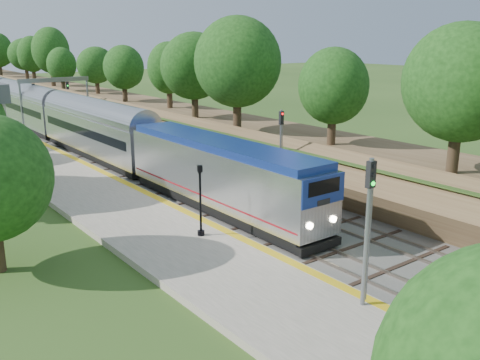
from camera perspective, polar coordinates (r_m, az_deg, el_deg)
ground at (r=23.72m, az=23.68°, el=-13.79°), size 320.00×320.00×0.00m
trackbed at (r=73.29m, az=-20.46°, el=5.61°), size 9.50×170.00×0.28m
platform at (r=30.78m, az=-8.59°, el=-5.55°), size 6.40×68.00×0.38m
yellow_stripe at (r=32.08m, az=-4.14°, el=-4.18°), size 0.55×68.00×0.01m
embankment at (r=75.84m, az=-14.53°, el=7.81°), size 10.64×170.00×11.70m
signal_gantry at (r=68.12m, az=-19.17°, el=9.11°), size 8.40×0.38×6.20m
trees_behind_platform at (r=31.71m, az=-22.55°, el=2.24°), size 7.82×53.32×7.21m
lamppost_far at (r=29.00m, az=-4.24°, el=-2.63°), size 0.39×0.39×3.95m
signal_platform at (r=21.43m, az=13.50°, el=-3.88°), size 0.36×0.28×6.12m
signal_farside at (r=38.27m, az=4.38°, el=4.10°), size 0.32×0.25×5.83m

